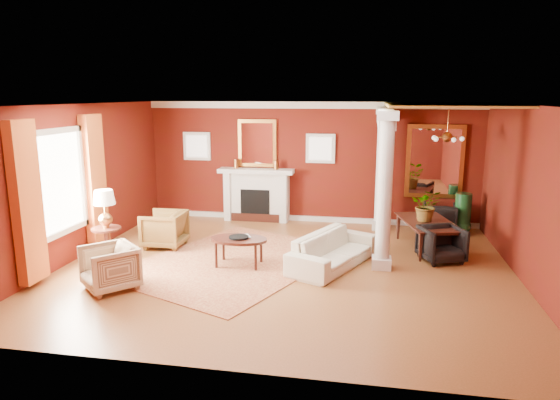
% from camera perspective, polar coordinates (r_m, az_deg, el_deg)
% --- Properties ---
extents(ground, '(8.00, 8.00, 0.00)m').
position_cam_1_polar(ground, '(9.10, 0.66, -7.75)').
color(ground, brown).
rests_on(ground, ground).
extents(room_shell, '(8.04, 7.04, 2.92)m').
position_cam_1_polar(room_shell, '(8.63, 0.69, 4.96)').
color(room_shell, '#550F0B').
rests_on(room_shell, ground).
extents(fireplace, '(1.85, 0.42, 1.29)m').
position_cam_1_polar(fireplace, '(12.31, -2.71, 0.61)').
color(fireplace, silver).
rests_on(fireplace, ground).
extents(overmantel_mirror, '(0.95, 0.07, 1.15)m').
position_cam_1_polar(overmantel_mirror, '(12.26, -2.62, 6.50)').
color(overmantel_mirror, '#C6893A').
rests_on(overmantel_mirror, fireplace).
extents(flank_window_left, '(0.70, 0.07, 0.70)m').
position_cam_1_polar(flank_window_left, '(12.71, -9.47, 6.09)').
color(flank_window_left, silver).
rests_on(flank_window_left, room_shell).
extents(flank_window_right, '(0.70, 0.07, 0.70)m').
position_cam_1_polar(flank_window_right, '(12.03, 4.65, 5.89)').
color(flank_window_right, silver).
rests_on(flank_window_right, room_shell).
extents(left_window, '(0.21, 2.55, 2.60)m').
position_cam_1_polar(left_window, '(9.62, -23.50, 1.12)').
color(left_window, white).
rests_on(left_window, room_shell).
extents(column_front, '(0.36, 0.36, 2.80)m').
position_cam_1_polar(column_front, '(8.90, 11.87, 1.07)').
color(column_front, silver).
rests_on(column_front, ground).
extents(column_back, '(0.36, 0.36, 2.80)m').
position_cam_1_polar(column_back, '(11.56, 11.56, 3.57)').
color(column_back, silver).
rests_on(column_back, ground).
extents(header_beam, '(0.30, 3.20, 0.32)m').
position_cam_1_polar(header_beam, '(10.35, 11.95, 9.23)').
color(header_beam, silver).
rests_on(header_beam, column_front).
extents(amber_ceiling, '(2.30, 3.40, 0.04)m').
position_cam_1_polar(amber_ceiling, '(10.29, 18.55, 10.26)').
color(amber_ceiling, gold).
rests_on(amber_ceiling, room_shell).
extents(dining_mirror, '(1.30, 0.07, 1.70)m').
position_cam_1_polar(dining_mirror, '(12.08, 17.26, 4.22)').
color(dining_mirror, '#C6893A').
rests_on(dining_mirror, room_shell).
extents(chandelier, '(0.60, 0.62, 0.75)m').
position_cam_1_polar(chandelier, '(10.38, 18.56, 6.82)').
color(chandelier, '#A86D34').
rests_on(chandelier, room_shell).
extents(crown_trim, '(8.00, 0.08, 0.16)m').
position_cam_1_polar(crown_trim, '(11.99, 3.52, 10.77)').
color(crown_trim, silver).
rests_on(crown_trim, room_shell).
extents(base_trim, '(8.00, 0.08, 0.12)m').
position_cam_1_polar(base_trim, '(12.36, 3.36, -2.13)').
color(base_trim, silver).
rests_on(base_trim, ground).
extents(rug, '(4.31, 4.84, 0.02)m').
position_cam_1_polar(rug, '(9.45, -5.33, -6.99)').
color(rug, maroon).
rests_on(rug, ground).
extents(sofa, '(1.40, 2.13, 0.81)m').
position_cam_1_polar(sofa, '(9.13, 6.11, -5.08)').
color(sofa, beige).
rests_on(sofa, ground).
extents(armchair_leopard, '(0.75, 0.80, 0.81)m').
position_cam_1_polar(armchair_leopard, '(10.48, -13.09, -3.07)').
color(armchair_leopard, black).
rests_on(armchair_leopard, ground).
extents(armchair_stripe, '(1.06, 1.05, 0.79)m').
position_cam_1_polar(armchair_stripe, '(8.47, -18.90, -7.10)').
color(armchair_stripe, tan).
rests_on(armchair_stripe, ground).
extents(coffee_table, '(1.04, 1.04, 0.52)m').
position_cam_1_polar(coffee_table, '(9.10, -4.73, -4.64)').
color(coffee_table, black).
rests_on(coffee_table, ground).
extents(coffee_book, '(0.17, 0.10, 0.25)m').
position_cam_1_polar(coffee_book, '(9.10, -4.62, -3.51)').
color(coffee_book, black).
rests_on(coffee_book, coffee_table).
extents(side_table, '(0.54, 0.54, 1.35)m').
position_cam_1_polar(side_table, '(9.82, -19.35, -1.56)').
color(side_table, black).
rests_on(side_table, ground).
extents(dining_table, '(0.94, 1.74, 0.92)m').
position_cam_1_polar(dining_table, '(10.46, 16.68, -2.98)').
color(dining_table, black).
rests_on(dining_table, ground).
extents(dining_chair_near, '(0.91, 0.88, 0.73)m').
position_cam_1_polar(dining_chair_near, '(9.80, 17.99, -4.65)').
color(dining_chair_near, black).
rests_on(dining_chair_near, ground).
extents(dining_chair_far, '(0.75, 0.71, 0.73)m').
position_cam_1_polar(dining_chair_far, '(11.87, 17.78, -1.79)').
color(dining_chair_far, black).
rests_on(dining_chair_far, ground).
extents(green_urn, '(0.39, 0.39, 0.94)m').
position_cam_1_polar(green_urn, '(11.82, 20.11, -1.97)').
color(green_urn, '#14401C').
rests_on(green_urn, ground).
extents(potted_plant, '(0.63, 0.69, 0.51)m').
position_cam_1_polar(potted_plant, '(10.31, 16.51, 0.88)').
color(potted_plant, '#26591E').
rests_on(potted_plant, dining_table).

